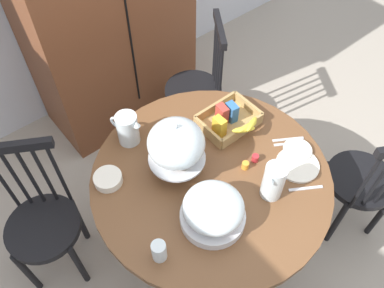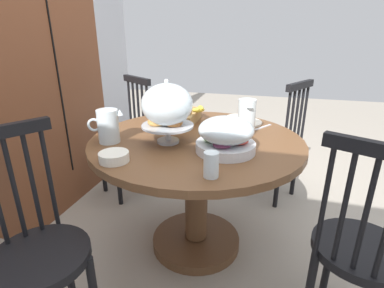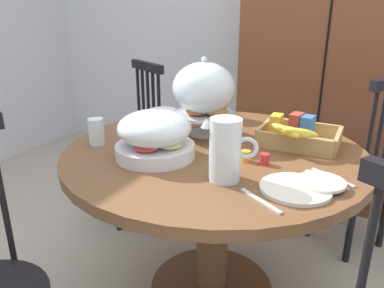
% 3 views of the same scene
% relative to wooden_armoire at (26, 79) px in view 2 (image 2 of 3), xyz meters
% --- Properties ---
extents(ground_plane, '(10.00, 10.00, 0.00)m').
position_rel_wooden_armoire_xyz_m(ground_plane, '(-0.22, -1.50, -0.98)').
color(ground_plane, '#A89E8E').
extents(wooden_armoire, '(1.18, 0.60, 1.96)m').
position_rel_wooden_armoire_xyz_m(wooden_armoire, '(0.00, 0.00, 0.00)').
color(wooden_armoire, brown).
rests_on(wooden_armoire, ground_plane).
extents(dining_table, '(1.21, 1.21, 0.74)m').
position_rel_wooden_armoire_xyz_m(dining_table, '(-0.25, -1.36, -0.46)').
color(dining_table, brown).
rests_on(dining_table, ground_plane).
extents(windsor_chair_near_window, '(0.45, 0.45, 0.97)m').
position_rel_wooden_armoire_xyz_m(windsor_chair_near_window, '(-1.02, -0.88, -0.53)').
color(windsor_chair_near_window, black).
rests_on(windsor_chair_near_window, ground_plane).
extents(windsor_chair_by_cabinet, '(0.44, 0.44, 0.97)m').
position_rel_wooden_armoire_xyz_m(windsor_chair_by_cabinet, '(-0.66, -2.16, -0.53)').
color(windsor_chair_by_cabinet, black).
rests_on(windsor_chair_by_cabinet, ground_plane).
extents(windsor_chair_facing_door, '(0.45, 0.45, 0.97)m').
position_rel_wooden_armoire_xyz_m(windsor_chair_facing_door, '(0.52, -1.82, -0.53)').
color(windsor_chair_facing_door, black).
rests_on(windsor_chair_facing_door, ground_plane).
extents(windsor_chair_far_side, '(0.46, 0.46, 0.97)m').
position_rel_wooden_armoire_xyz_m(windsor_chair_far_side, '(0.27, -0.62, -0.53)').
color(windsor_chair_far_side, black).
rests_on(windsor_chair_far_side, ground_plane).
extents(pastry_stand_with_dome, '(0.28, 0.28, 0.34)m').
position_rel_wooden_armoire_xyz_m(pastry_stand_with_dome, '(-0.36, -1.22, -0.05)').
color(pastry_stand_with_dome, silver).
rests_on(pastry_stand_with_dome, dining_table).
extents(fruit_platter_covered, '(0.30, 0.30, 0.18)m').
position_rel_wooden_armoire_xyz_m(fruit_platter_covered, '(-0.41, -1.55, -0.16)').
color(fruit_platter_covered, silver).
rests_on(fruit_platter_covered, dining_table).
extents(orange_juice_pitcher, '(0.18, 0.10, 0.21)m').
position_rel_wooden_armoire_xyz_m(orange_juice_pitcher, '(-0.10, -1.62, -0.15)').
color(orange_juice_pitcher, silver).
rests_on(orange_juice_pitcher, dining_table).
extents(milk_pitcher, '(0.11, 0.19, 0.18)m').
position_rel_wooden_armoire_xyz_m(milk_pitcher, '(-0.44, -0.91, -0.16)').
color(milk_pitcher, silver).
rests_on(milk_pitcher, dining_table).
extents(cereal_basket, '(0.32, 0.30, 0.12)m').
position_rel_wooden_armoire_xyz_m(cereal_basket, '(0.03, -1.18, -0.20)').
color(cereal_basket, tan).
rests_on(cereal_basket, dining_table).
extents(china_plate_large, '(0.22, 0.22, 0.01)m').
position_rel_wooden_armoire_xyz_m(china_plate_large, '(0.12, -1.59, -0.24)').
color(china_plate_large, white).
rests_on(china_plate_large, dining_table).
extents(china_plate_small, '(0.15, 0.15, 0.01)m').
position_rel_wooden_armoire_xyz_m(china_plate_small, '(0.19, -1.53, -0.23)').
color(china_plate_small, white).
rests_on(china_plate_small, china_plate_large).
extents(cereal_bowl, '(0.14, 0.14, 0.04)m').
position_rel_wooden_armoire_xyz_m(cereal_bowl, '(-0.67, -1.07, -0.22)').
color(cereal_bowl, white).
rests_on(cereal_bowl, dining_table).
extents(drinking_glass, '(0.06, 0.06, 0.11)m').
position_rel_wooden_armoire_xyz_m(drinking_glass, '(-0.70, -1.54, -0.19)').
color(drinking_glass, silver).
rests_on(drinking_glass, dining_table).
extents(jam_jar_strawberry, '(0.04, 0.04, 0.04)m').
position_rel_wooden_armoire_xyz_m(jam_jar_strawberry, '(-0.02, -1.43, -0.22)').
color(jam_jar_strawberry, '#B7282D').
rests_on(jam_jar_strawberry, dining_table).
extents(jam_jar_apricot, '(0.04, 0.04, 0.04)m').
position_rel_wooden_armoire_xyz_m(jam_jar_apricot, '(-0.09, -1.43, -0.22)').
color(jam_jar_apricot, orange).
rests_on(jam_jar_apricot, dining_table).
extents(table_knife, '(0.15, 0.10, 0.01)m').
position_rel_wooden_armoire_xyz_m(table_knife, '(0.20, -1.48, -0.24)').
color(table_knife, silver).
rests_on(table_knife, dining_table).
extents(dinner_fork, '(0.15, 0.10, 0.01)m').
position_rel_wooden_armoire_xyz_m(dinner_fork, '(0.21, -1.45, -0.24)').
color(dinner_fork, silver).
rests_on(dinner_fork, dining_table).
extents(soup_spoon, '(0.15, 0.10, 0.01)m').
position_rel_wooden_armoire_xyz_m(soup_spoon, '(0.05, -1.71, -0.24)').
color(soup_spoon, silver).
rests_on(soup_spoon, dining_table).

